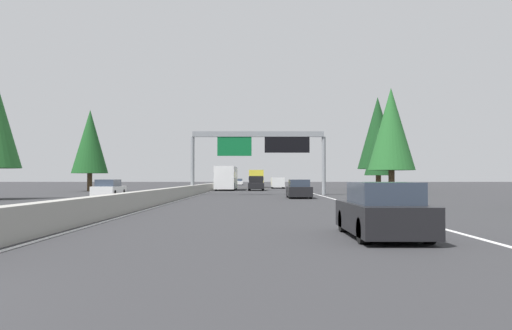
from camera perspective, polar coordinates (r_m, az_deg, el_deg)
name	(u,v)px	position (r m, az deg, el deg)	size (l,w,h in m)	color
ground_plane	(211,191)	(65.99, -4.90, -2.81)	(320.00, 320.00, 0.00)	#2D2D30
median_barrier	(220,185)	(85.94, -3.93, -2.20)	(180.00, 0.56, 0.90)	#9E9B93
shoulder_stripe_right	(297,189)	(75.96, 4.47, -2.63)	(160.00, 0.16, 0.01)	silver
shoulder_stripe_median	(219,189)	(75.94, -4.05, -2.63)	(160.00, 0.16, 0.01)	silver
sign_gantry_overhead	(260,144)	(48.99, 0.44, 2.26)	(0.50, 12.68, 5.96)	gray
sedan_far_center	(382,212)	(14.30, 13.61, -4.98)	(4.40, 1.80, 1.47)	black
sedan_mid_left	(299,189)	(41.53, 4.70, -2.68)	(4.40, 1.80, 1.47)	black
minivan_far_left	(278,182)	(80.36, 2.38, -1.89)	(5.00, 1.95, 1.69)	white
box_truck_far_right	(256,178)	(89.92, 0.04, -1.43)	(8.50, 2.40, 2.95)	gold
sedan_distant_a	(255,184)	(77.06, -0.07, -2.11)	(4.40, 1.80, 1.47)	#2D6B38
pickup_mid_right	(256,183)	(67.67, 0.01, -2.01)	(5.60, 2.00, 1.86)	black
bus_distant_b	(226,177)	(69.98, -3.24, -1.33)	(11.50, 2.55, 3.10)	white
sedan_mid_center	(239,182)	(122.91, -1.85, -1.87)	(4.40, 1.80, 1.47)	white
oncoming_near	(109,189)	(44.67, -15.76, -2.54)	(4.40, 1.80, 1.47)	white
conifer_right_near	(391,129)	(55.77, 14.54, 3.82)	(4.81, 4.81, 10.94)	#4C3823
conifer_right_mid	(379,150)	(73.50, 13.24, 1.61)	(3.95, 3.95, 8.98)	#4C3823
conifer_right_far	(378,133)	(77.41, 13.15, 3.42)	(5.86, 5.86, 13.31)	#4C3823
conifer_left_near	(90,142)	(66.68, -17.66, 2.44)	(4.36, 4.36, 9.91)	#4C3823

